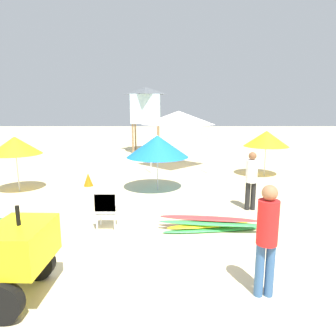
{
  "coord_description": "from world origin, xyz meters",
  "views": [
    {
      "loc": [
        0.78,
        -5.8,
        2.93
      ],
      "look_at": [
        0.82,
        2.37,
        1.29
      ],
      "focal_mm": 32.94,
      "sensor_mm": 36.0,
      "label": 1
    }
  ],
  "objects": [
    {
      "name": "ground",
      "position": [
        0.0,
        0.0,
        0.0
      ],
      "size": [
        80.0,
        80.0,
        0.0
      ],
      "primitive_type": "plane",
      "color": "beige"
    },
    {
      "name": "stacked_plastic_chairs",
      "position": [
        -0.69,
        1.19,
        0.6
      ],
      "size": [
        0.48,
        0.48,
        1.02
      ],
      "color": "white",
      "rests_on": "ground"
    },
    {
      "name": "surfboard_pile",
      "position": [
        1.8,
        1.15,
        0.16
      ],
      "size": [
        2.55,
        0.72,
        0.32
      ],
      "color": "green",
      "rests_on": "ground"
    },
    {
      "name": "lifeguard_near_left",
      "position": [
        3.14,
        2.68,
        0.96
      ],
      "size": [
        0.32,
        0.32,
        1.68
      ],
      "color": "black",
      "rests_on": "ground"
    },
    {
      "name": "lifeguard_near_center",
      "position": [
        2.28,
        -1.44,
        1.04
      ],
      "size": [
        0.32,
        0.32,
        1.79
      ],
      "color": "#33598C",
      "rests_on": "ground"
    },
    {
      "name": "popup_canopy",
      "position": [
        1.28,
        8.9,
        2.38
      ],
      "size": [
        2.56,
        2.56,
        2.71
      ],
      "color": "#B2B2B7",
      "rests_on": "ground"
    },
    {
      "name": "lifeguard_tower",
      "position": [
        -0.63,
        14.15,
        2.99
      ],
      "size": [
        1.98,
        1.98,
        4.11
      ],
      "color": "olive",
      "rests_on": "ground"
    },
    {
      "name": "beach_umbrella_left",
      "position": [
        -4.43,
        4.62,
        1.62
      ],
      "size": [
        1.73,
        1.73,
        1.92
      ],
      "color": "beige",
      "rests_on": "ground"
    },
    {
      "name": "beach_umbrella_mid",
      "position": [
        0.42,
        4.82,
        1.56
      ],
      "size": [
        2.17,
        2.17,
        1.95
      ],
      "color": "beige",
      "rests_on": "ground"
    },
    {
      "name": "beach_umbrella_far",
      "position": [
        4.91,
        7.09,
        1.59
      ],
      "size": [
        1.87,
        1.87,
        1.92
      ],
      "color": "beige",
      "rests_on": "ground"
    },
    {
      "name": "traffic_cone_near",
      "position": [
        -2.19,
        5.35,
        0.25
      ],
      "size": [
        0.35,
        0.35,
        0.5
      ],
      "primitive_type": "cone",
      "color": "orange",
      "rests_on": "ground"
    }
  ]
}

